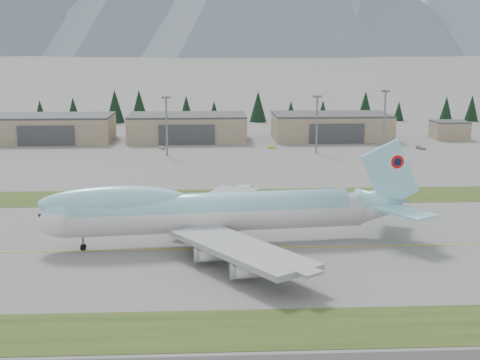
{
  "coord_description": "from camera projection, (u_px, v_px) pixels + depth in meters",
  "views": [
    {
      "loc": [
        -7.53,
        -126.06,
        39.81
      ],
      "look_at": [
        0.48,
        27.99,
        8.0
      ],
      "focal_mm": 50.0,
      "sensor_mm": 36.0,
      "label": 1
    }
  ],
  "objects": [
    {
      "name": "hangar_right",
      "position": [
        331.0,
        126.0,
        279.53
      ],
      "size": [
        48.0,
        26.6,
        10.8
      ],
      "color": "gray",
      "rests_on": "ground"
    },
    {
      "name": "taxiway_line_main",
      "position": [
        245.0,
        248.0,
        131.72
      ],
      "size": [
        400.0,
        0.4,
        0.02
      ],
      "primitive_type": "cube",
      "color": "gold",
      "rests_on": "ground"
    },
    {
      "name": "control_shed",
      "position": [
        450.0,
        130.0,
        280.54
      ],
      "size": [
        14.0,
        12.0,
        7.6
      ],
      "color": "gray",
      "rests_on": "ground"
    },
    {
      "name": "hangar_center",
      "position": [
        187.0,
        127.0,
        276.48
      ],
      "size": [
        48.0,
        26.6,
        10.8
      ],
      "color": "gray",
      "rests_on": "ground"
    },
    {
      "name": "ground",
      "position": [
        245.0,
        248.0,
        131.72
      ],
      "size": [
        7000.0,
        7000.0,
        0.0
      ],
      "primitive_type": "plane",
      "color": "slate",
      "rests_on": "ground"
    },
    {
      "name": "service_vehicle_a",
      "position": [
        162.0,
        149.0,
        254.4
      ],
      "size": [
        2.51,
        3.49,
        1.1
      ],
      "primitive_type": "imported",
      "rotation": [
        0.0,
        0.0,
        0.42
      ],
      "color": "#BABABC",
      "rests_on": "ground"
    },
    {
      "name": "boeing_747_freighter",
      "position": [
        213.0,
        211.0,
        133.16
      ],
      "size": [
        78.43,
        67.26,
        20.62
      ],
      "rotation": [
        0.0,
        0.0,
        0.1
      ],
      "color": "silver",
      "rests_on": "ground"
    },
    {
      "name": "service_vehicle_b",
      "position": [
        272.0,
        148.0,
        256.26
      ],
      "size": [
        3.48,
        2.68,
        1.1
      ],
      "primitive_type": "imported",
      "rotation": [
        0.0,
        0.0,
        1.05
      ],
      "color": "yellow",
      "rests_on": "ground"
    },
    {
      "name": "hangar_left",
      "position": [
        53.0,
        128.0,
        273.68
      ],
      "size": [
        48.0,
        26.6,
        10.8
      ],
      "color": "gray",
      "rests_on": "ground"
    },
    {
      "name": "grass_strip_near",
      "position": [
        261.0,
        329.0,
        94.55
      ],
      "size": [
        400.0,
        14.0,
        0.08
      ],
      "primitive_type": "cube",
      "color": "#2D4819",
      "rests_on": "ground"
    },
    {
      "name": "grass_strip_far",
      "position": [
        235.0,
        197.0,
        175.73
      ],
      "size": [
        400.0,
        18.0,
        0.08
      ],
      "primitive_type": "cube",
      "color": "#2D4819",
      "rests_on": "ground"
    },
    {
      "name": "conifer_belt",
      "position": [
        202.0,
        108.0,
        339.13
      ],
      "size": [
        264.86,
        13.87,
        16.83
      ],
      "color": "black",
      "rests_on": "ground"
    },
    {
      "name": "service_vehicle_c",
      "position": [
        421.0,
        149.0,
        254.24
      ],
      "size": [
        3.31,
        4.94,
        1.33
      ],
      "primitive_type": "imported",
      "rotation": [
        0.0,
        0.0,
        0.35
      ],
      "color": "#A1A0A4",
      "rests_on": "ground"
    },
    {
      "name": "floodlight_masts",
      "position": [
        214.0,
        111.0,
        238.15
      ],
      "size": [
        202.38,
        7.66,
        23.63
      ],
      "color": "slate",
      "rests_on": "ground"
    }
  ]
}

